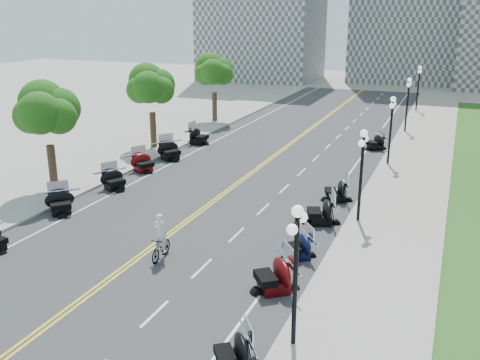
% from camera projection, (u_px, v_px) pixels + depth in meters
% --- Properties ---
extents(ground, '(160.00, 160.00, 0.00)m').
position_uv_depth(ground, '(181.00, 226.00, 28.26)').
color(ground, gray).
extents(road, '(16.00, 90.00, 0.01)m').
position_uv_depth(road, '(249.00, 175.00, 37.09)').
color(road, '#333335').
rests_on(road, ground).
extents(centerline_yellow_a, '(0.12, 90.00, 0.00)m').
position_uv_depth(centerline_yellow_a, '(247.00, 174.00, 37.13)').
color(centerline_yellow_a, yellow).
rests_on(centerline_yellow_a, road).
extents(centerline_yellow_b, '(0.12, 90.00, 0.00)m').
position_uv_depth(centerline_yellow_b, '(251.00, 175.00, 37.04)').
color(centerline_yellow_b, yellow).
rests_on(centerline_yellow_b, road).
extents(edge_line_north, '(0.12, 90.00, 0.00)m').
position_uv_depth(edge_line_north, '(341.00, 185.00, 34.78)').
color(edge_line_north, white).
rests_on(edge_line_north, road).
extents(edge_line_south, '(0.12, 90.00, 0.00)m').
position_uv_depth(edge_line_south, '(168.00, 165.00, 39.39)').
color(edge_line_south, white).
rests_on(edge_line_south, road).
extents(lane_dash_4, '(0.12, 2.00, 0.00)m').
position_uv_depth(lane_dash_4, '(155.00, 314.00, 20.04)').
color(lane_dash_4, white).
rests_on(lane_dash_4, road).
extents(lane_dash_5, '(0.12, 2.00, 0.00)m').
position_uv_depth(lane_dash_5, '(202.00, 268.00, 23.57)').
color(lane_dash_5, white).
rests_on(lane_dash_5, road).
extents(lane_dash_6, '(0.12, 2.00, 0.00)m').
position_uv_depth(lane_dash_6, '(236.00, 235.00, 27.11)').
color(lane_dash_6, white).
rests_on(lane_dash_6, road).
extents(lane_dash_7, '(0.12, 2.00, 0.00)m').
position_uv_depth(lane_dash_7, '(263.00, 209.00, 30.64)').
color(lane_dash_7, white).
rests_on(lane_dash_7, road).
extents(lane_dash_8, '(0.12, 2.00, 0.00)m').
position_uv_depth(lane_dash_8, '(284.00, 189.00, 34.17)').
color(lane_dash_8, white).
rests_on(lane_dash_8, road).
extents(lane_dash_9, '(0.12, 2.00, 0.00)m').
position_uv_depth(lane_dash_9, '(302.00, 172.00, 37.70)').
color(lane_dash_9, white).
rests_on(lane_dash_9, road).
extents(lane_dash_10, '(0.12, 2.00, 0.00)m').
position_uv_depth(lane_dash_10, '(316.00, 158.00, 41.23)').
color(lane_dash_10, white).
rests_on(lane_dash_10, road).
extents(lane_dash_11, '(0.12, 2.00, 0.00)m').
position_uv_depth(lane_dash_11, '(328.00, 147.00, 44.76)').
color(lane_dash_11, white).
rests_on(lane_dash_11, road).
extents(lane_dash_12, '(0.12, 2.00, 0.00)m').
position_uv_depth(lane_dash_12, '(338.00, 137.00, 48.29)').
color(lane_dash_12, white).
rests_on(lane_dash_12, road).
extents(lane_dash_13, '(0.12, 2.00, 0.00)m').
position_uv_depth(lane_dash_13, '(347.00, 128.00, 51.82)').
color(lane_dash_13, white).
rests_on(lane_dash_13, road).
extents(lane_dash_14, '(0.12, 2.00, 0.00)m').
position_uv_depth(lane_dash_14, '(355.00, 121.00, 55.35)').
color(lane_dash_14, white).
rests_on(lane_dash_14, road).
extents(lane_dash_15, '(0.12, 2.00, 0.00)m').
position_uv_depth(lane_dash_15, '(361.00, 114.00, 58.88)').
color(lane_dash_15, white).
rests_on(lane_dash_15, road).
extents(lane_dash_16, '(0.12, 2.00, 0.00)m').
position_uv_depth(lane_dash_16, '(368.00, 108.00, 62.42)').
color(lane_dash_16, white).
rests_on(lane_dash_16, road).
extents(lane_dash_17, '(0.12, 2.00, 0.00)m').
position_uv_depth(lane_dash_17, '(373.00, 103.00, 65.95)').
color(lane_dash_17, white).
rests_on(lane_dash_17, road).
extents(lane_dash_18, '(0.12, 2.00, 0.00)m').
position_uv_depth(lane_dash_18, '(378.00, 98.00, 69.48)').
color(lane_dash_18, white).
rests_on(lane_dash_18, road).
extents(lane_dash_19, '(0.12, 2.00, 0.00)m').
position_uv_depth(lane_dash_19, '(382.00, 94.00, 73.01)').
color(lane_dash_19, white).
rests_on(lane_dash_19, road).
extents(sidewalk_north, '(5.00, 90.00, 0.15)m').
position_uv_depth(sidewalk_north, '(406.00, 192.00, 33.29)').
color(sidewalk_north, '#9E9991').
rests_on(sidewalk_north, ground).
extents(sidewalk_south, '(5.00, 90.00, 0.15)m').
position_uv_depth(sidewalk_south, '(121.00, 159.00, 40.85)').
color(sidewalk_south, '#9E9991').
rests_on(sidewalk_south, ground).
extents(street_lamp_1, '(0.50, 1.20, 4.90)m').
position_uv_depth(street_lamp_1, '(295.00, 278.00, 17.32)').
color(street_lamp_1, black).
rests_on(street_lamp_1, sidewalk_north).
extents(street_lamp_2, '(0.50, 1.20, 4.90)m').
position_uv_depth(street_lamp_2, '(361.00, 176.00, 27.91)').
color(street_lamp_2, black).
rests_on(street_lamp_2, sidewalk_north).
extents(street_lamp_3, '(0.50, 1.20, 4.90)m').
position_uv_depth(street_lamp_3, '(390.00, 131.00, 38.50)').
color(street_lamp_3, black).
rests_on(street_lamp_3, sidewalk_north).
extents(street_lamp_4, '(0.50, 1.20, 4.90)m').
position_uv_depth(street_lamp_4, '(407.00, 105.00, 49.10)').
color(street_lamp_4, black).
rests_on(street_lamp_4, sidewalk_north).
extents(street_lamp_5, '(0.50, 1.20, 4.90)m').
position_uv_depth(street_lamp_5, '(418.00, 88.00, 59.69)').
color(street_lamp_5, black).
rests_on(street_lamp_5, sidewalk_north).
extents(tree_2, '(4.80, 4.80, 9.20)m').
position_uv_depth(tree_2, '(47.00, 117.00, 32.19)').
color(tree_2, '#235619').
rests_on(tree_2, sidewalk_south).
extents(tree_3, '(4.80, 4.80, 9.20)m').
position_uv_depth(tree_3, '(151.00, 91.00, 42.79)').
color(tree_3, '#235619').
rests_on(tree_3, sidewalk_south).
extents(tree_4, '(4.80, 4.80, 9.20)m').
position_uv_depth(tree_4, '(214.00, 75.00, 53.38)').
color(tree_4, '#235619').
rests_on(tree_4, sidewalk_south).
extents(motorcycle_n_3, '(2.47, 2.47, 1.24)m').
position_uv_depth(motorcycle_n_3, '(233.00, 350.00, 16.87)').
color(motorcycle_n_3, black).
rests_on(motorcycle_n_3, road).
extents(motorcycle_n_4, '(3.11, 3.11, 1.55)m').
position_uv_depth(motorcycle_n_4, '(274.00, 274.00, 21.48)').
color(motorcycle_n_4, '#590A0C').
rests_on(motorcycle_n_4, road).
extents(motorcycle_n_5, '(2.57, 2.57, 1.28)m').
position_uv_depth(motorcycle_n_5, '(298.00, 245.00, 24.40)').
color(motorcycle_n_5, black).
rests_on(motorcycle_n_5, road).
extents(motorcycle_n_6, '(2.80, 2.80, 1.52)m').
position_uv_depth(motorcycle_n_6, '(321.00, 210.00, 28.34)').
color(motorcycle_n_6, black).
rests_on(motorcycle_n_6, road).
extents(motorcycle_n_7, '(2.59, 2.59, 1.42)m').
position_uv_depth(motorcycle_n_7, '(336.00, 190.00, 31.79)').
color(motorcycle_n_7, black).
rests_on(motorcycle_n_7, road).
extents(motorcycle_n_10, '(2.81, 2.81, 1.40)m').
position_uv_depth(motorcycle_n_10, '(376.00, 141.00, 43.58)').
color(motorcycle_n_10, black).
rests_on(motorcycle_n_10, road).
extents(motorcycle_s_5, '(2.88, 2.88, 1.42)m').
position_uv_depth(motorcycle_s_5, '(60.00, 202.00, 29.76)').
color(motorcycle_s_5, black).
rests_on(motorcycle_s_5, road).
extents(motorcycle_s_6, '(2.70, 2.70, 1.39)m').
position_uv_depth(motorcycle_s_6, '(114.00, 179.00, 33.84)').
color(motorcycle_s_6, black).
rests_on(motorcycle_s_6, road).
extents(motorcycle_s_7, '(2.79, 2.79, 1.43)m').
position_uv_depth(motorcycle_s_7, '(143.00, 162.00, 37.61)').
color(motorcycle_s_7, '#590A0C').
rests_on(motorcycle_s_7, road).
extents(motorcycle_s_8, '(3.07, 3.07, 1.55)m').
position_uv_depth(motorcycle_s_8, '(170.00, 150.00, 40.63)').
color(motorcycle_s_8, black).
rests_on(motorcycle_s_8, road).
extents(motorcycle_s_9, '(2.34, 2.34, 1.54)m').
position_uv_depth(motorcycle_s_9, '(198.00, 135.00, 45.41)').
color(motorcycle_s_9, black).
rests_on(motorcycle_s_9, road).
extents(bicycle, '(0.66, 1.88, 1.11)m').
position_uv_depth(bicycle, '(161.00, 248.00, 24.36)').
color(bicycle, '#A51414').
rests_on(bicycle, road).
extents(cyclist_rider, '(0.68, 0.45, 1.86)m').
position_uv_depth(cyclist_rider, '(160.00, 217.00, 23.91)').
color(cyclist_rider, beige).
rests_on(cyclist_rider, bicycle).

